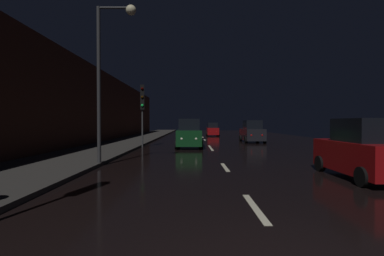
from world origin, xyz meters
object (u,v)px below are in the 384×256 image
at_px(traffic_light_far_left, 141,102).
at_px(streetlamp_overhead, 108,59).
at_px(car_approaching_headlights, 188,134).
at_px(car_distant_taillights, 211,130).
at_px(car_parked_right_near, 362,151).
at_px(car_parked_right_far, 251,132).

relative_size(traffic_light_far_left, streetlamp_overhead, 0.69).
xyz_separation_m(car_approaching_headlights, car_distant_taillights, (3.12, 18.91, -0.12)).
height_order(streetlamp_overhead, car_parked_right_near, streetlamp_overhead).
relative_size(streetlamp_overhead, car_parked_right_near, 1.73).
height_order(streetlamp_overhead, car_parked_right_far, streetlamp_overhead).
xyz_separation_m(car_approaching_headlights, car_parked_right_near, (5.99, -11.93, -0.07)).
distance_m(streetlamp_overhead, car_parked_right_near, 10.39).
bearing_deg(car_approaching_headlights, streetlamp_overhead, -19.86).
distance_m(streetlamp_overhead, car_approaching_headlights, 10.46).
distance_m(traffic_light_far_left, car_parked_right_near, 15.78).
xyz_separation_m(traffic_light_far_left, car_parked_right_near, (9.59, -12.26, -2.54)).
bearing_deg(traffic_light_far_left, car_parked_right_near, 28.93).
bearing_deg(car_distant_taillights, traffic_light_far_left, 160.13).
relative_size(car_approaching_headlights, car_parked_right_near, 1.07).
bearing_deg(car_parked_right_near, car_parked_right_far, -0.00).
xyz_separation_m(car_distant_taillights, car_parked_right_far, (2.88, -13.08, 0.10)).
bearing_deg(streetlamp_overhead, car_distant_taillights, 77.09).
distance_m(car_parked_right_near, car_parked_right_far, 17.77).
bearing_deg(streetlamp_overhead, car_approaching_headlights, 70.14).
relative_size(traffic_light_far_left, car_distant_taillights, 1.27).
distance_m(car_approaching_headlights, car_parked_right_far, 8.37).
bearing_deg(car_distant_taillights, streetlamp_overhead, 167.09).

